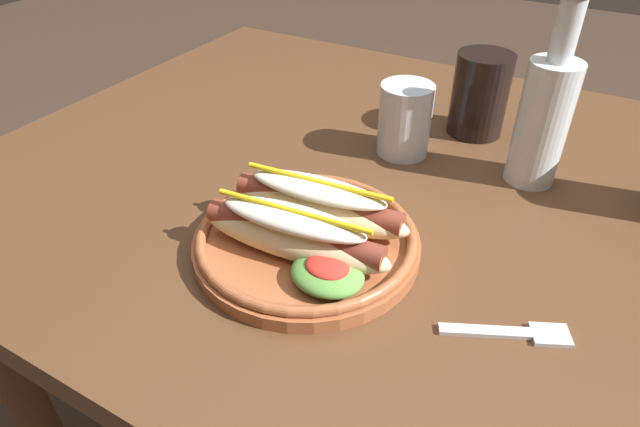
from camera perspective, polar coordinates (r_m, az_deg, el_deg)
dining_table at (r=0.78m, az=9.82°, el=-3.59°), size 1.21×0.88×0.74m
hot_dog_plate at (r=0.59m, az=-1.35°, el=-1.95°), size 0.25×0.25×0.08m
fork at (r=0.55m, az=19.91°, el=-11.75°), size 0.12×0.07×0.00m
soda_cup at (r=0.85m, az=16.47°, el=11.92°), size 0.08×0.08×0.12m
water_cup at (r=0.77m, az=8.92°, el=9.71°), size 0.07×0.07×0.10m
glass_bottle at (r=0.73m, az=22.54°, el=9.55°), size 0.06×0.06×0.25m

